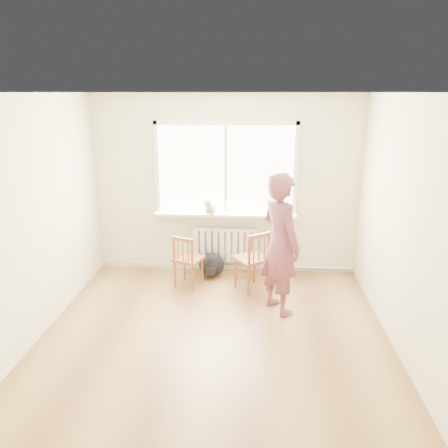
% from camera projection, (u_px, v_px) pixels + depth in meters
% --- Properties ---
extents(floor, '(4.50, 4.50, 0.00)m').
position_uv_depth(floor, '(213.00, 347.00, 4.82)').
color(floor, '#9E7840').
rests_on(floor, ground).
extents(ceiling, '(4.50, 4.50, 0.00)m').
position_uv_depth(ceiling, '(210.00, 92.00, 4.04)').
color(ceiling, white).
rests_on(ceiling, back_wall).
extents(back_wall, '(4.00, 0.01, 2.70)m').
position_uv_depth(back_wall, '(226.00, 186.00, 6.58)').
color(back_wall, beige).
rests_on(back_wall, ground).
extents(window, '(2.12, 0.05, 1.42)m').
position_uv_depth(window, '(226.00, 165.00, 6.46)').
color(window, white).
rests_on(window, back_wall).
extents(windowsill, '(2.15, 0.22, 0.04)m').
position_uv_depth(windowsill, '(225.00, 214.00, 6.60)').
color(windowsill, white).
rests_on(windowsill, back_wall).
extents(radiator, '(1.00, 0.12, 0.55)m').
position_uv_depth(radiator, '(225.00, 245.00, 6.76)').
color(radiator, white).
rests_on(radiator, back_wall).
extents(heating_pipe, '(1.40, 0.04, 0.04)m').
position_uv_depth(heating_pipe, '(305.00, 267.00, 6.81)').
color(heating_pipe, silver).
rests_on(heating_pipe, back_wall).
extents(baseboard, '(4.00, 0.03, 0.08)m').
position_uv_depth(baseboard, '(226.00, 267.00, 6.94)').
color(baseboard, beige).
rests_on(baseboard, ground).
extents(chair_left, '(0.48, 0.47, 0.77)m').
position_uv_depth(chair_left, '(187.00, 261.00, 6.23)').
color(chair_left, brown).
rests_on(chair_left, floor).
extents(chair_right, '(0.59, 0.59, 0.88)m').
position_uv_depth(chair_right, '(254.00, 261.00, 6.08)').
color(chair_right, brown).
rests_on(chair_right, floor).
extents(person, '(0.71, 0.78, 1.80)m').
position_uv_depth(person, '(280.00, 244.00, 5.40)').
color(person, '#AE3A67').
rests_on(person, floor).
extents(cat, '(0.25, 0.41, 0.28)m').
position_uv_depth(cat, '(211.00, 207.00, 6.49)').
color(cat, beige).
rests_on(cat, windowsill).
extents(backpack, '(0.46, 0.41, 0.39)m').
position_uv_depth(backpack, '(211.00, 265.00, 6.62)').
color(backpack, black).
rests_on(backpack, floor).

